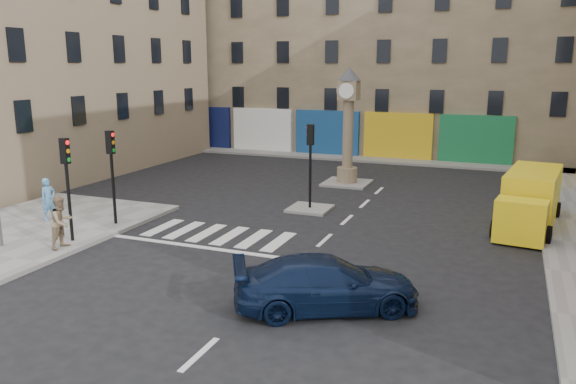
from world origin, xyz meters
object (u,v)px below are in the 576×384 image
Objects in this scene: traffic_light_left_far at (112,162)px; navy_sedan at (326,283)px; clock_pillar at (348,119)px; pedestrian_blue at (48,199)px; traffic_light_island at (310,152)px; yellow_van at (530,200)px; traffic_light_left_near at (67,173)px; pedestrian_tan at (62,222)px.

navy_sedan is at bearing -22.58° from traffic_light_left_far.
pedestrian_blue is at bearing -127.27° from clock_pillar.
clock_pillar is 16.35m from navy_sedan.
pedestrian_blue reaches higher than navy_sedan.
clock_pillar is (0.00, 6.00, 0.96)m from traffic_light_island.
traffic_light_island is 0.76× the size of navy_sedan.
traffic_light_left_near is at bearing -143.10° from yellow_van.
pedestrian_blue is (-18.10, -6.78, -0.07)m from yellow_van.
traffic_light_island is 0.61× the size of clock_pillar.
pedestrian_tan is at bearing -84.55° from traffic_light_left_far.
traffic_light_left_far is 3.52m from pedestrian_tan.
pedestrian_tan is at bearing -118.06° from pedestrian_blue.
pedestrian_blue is (-2.81, -0.58, -1.60)m from traffic_light_left_far.
traffic_light_left_near reaches higher than yellow_van.
navy_sedan is 0.79× the size of yellow_van.
traffic_light_island reaches higher than navy_sedan.
traffic_light_left_far is 11.19m from navy_sedan.
traffic_light_left_near is 2.40m from traffic_light_left_far.
yellow_van is at bearing 22.06° from traffic_light_left_far.
pedestrian_tan is (0.30, -0.75, -1.56)m from traffic_light_left_near.
yellow_van reaches higher than pedestrian_blue.
clock_pillar is at bearing 157.52° from yellow_van.
clock_pillar reaches higher than navy_sedan.
clock_pillar is at bearing 90.00° from traffic_light_island.
clock_pillar is at bearing -22.43° from pedestrian_tan.
traffic_light_left_near is at bearing -128.93° from traffic_light_island.
traffic_light_left_near is at bearing -111.46° from pedestrian_blue.
navy_sedan is (3.88, -15.63, -2.84)m from clock_pillar.
clock_pillar is 0.98× the size of yellow_van.
traffic_light_left_near is 10.52m from navy_sedan.
pedestrian_blue is 0.95× the size of pedestrian_tan.
traffic_light_left_far is 3.29m from pedestrian_blue.
traffic_light_left_near is at bearing -114.55° from clock_pillar.
traffic_light_island is 10.55m from pedestrian_tan.
clock_pillar reaches higher than traffic_light_left_near.
traffic_light_island is at bearing -35.08° from pedestrian_tan.
traffic_light_left_near is 2.13× the size of pedestrian_blue.
traffic_light_left_far is at bearing -150.38° from yellow_van.
yellow_van is 17.67m from pedestrian_tan.
traffic_light_left_near is 17.61m from yellow_van.
pedestrian_tan reaches higher than pedestrian_blue.
traffic_light_left_far is 8.30m from traffic_light_island.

